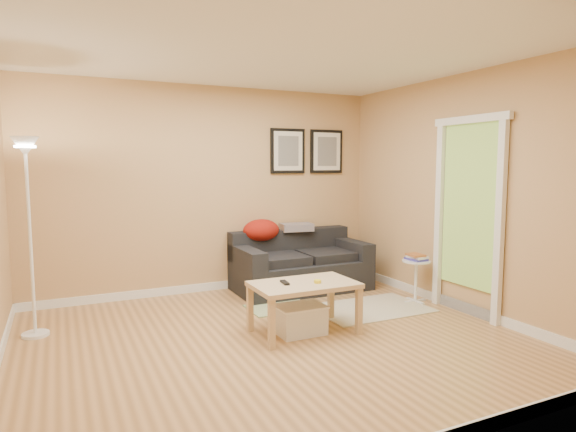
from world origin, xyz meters
The scene contains 22 objects.
floor centered at (0.00, 0.00, 0.00)m, with size 4.50×4.50×0.00m, color tan.
ceiling centered at (0.00, 0.00, 2.60)m, with size 4.50×4.50×0.00m, color white.
wall_back centered at (0.00, 2.00, 1.30)m, with size 4.50×4.50×0.00m, color tan.
wall_front centered at (0.00, -2.00, 1.30)m, with size 4.50×4.50×0.00m, color tan.
wall_right centered at (2.25, 0.00, 1.30)m, with size 4.00×4.00×0.00m, color tan.
baseboard_back centered at (0.00, 1.99, 0.05)m, with size 4.50×0.02×0.10m, color white.
baseboard_right centered at (2.24, 0.00, 0.05)m, with size 0.02×4.00×0.10m, color white.
sofa centered at (1.06, 1.53, 0.38)m, with size 1.70×0.90×0.75m, color black, non-canonical shape.
red_throw centered at (0.62, 1.81, 0.77)m, with size 0.48×0.36×0.28m, color maroon, non-canonical shape.
plaid_throw centered at (1.14, 1.82, 0.78)m, with size 0.42×0.26×0.10m, color tan, non-canonical shape.
framed_print_left centered at (1.08, 1.98, 1.80)m, with size 0.50×0.04×0.60m, color black, non-canonical shape.
framed_print_right centered at (1.68, 1.98, 1.80)m, with size 0.50×0.04×0.60m, color black, non-canonical shape.
area_rug centered at (1.38, 0.42, 0.01)m, with size 1.25×0.85×0.01m, color beige.
green_runner centered at (0.46, 0.90, 0.01)m, with size 0.70×0.50×0.01m, color #668C4C.
coffee_table centered at (0.35, 0.06, 0.25)m, with size 0.99×0.60×0.49m, color tan, non-canonical shape.
remote_control centered at (0.16, 0.10, 0.50)m, with size 0.05×0.16×0.02m, color black.
tape_roll centered at (0.45, -0.01, 0.51)m, with size 0.07×0.07×0.03m, color yellow.
storage_bin centered at (0.30, 0.05, 0.14)m, with size 0.46×0.34×0.28m, color white, non-canonical shape.
side_table centered at (2.02, 0.43, 0.25)m, with size 0.33×0.33×0.50m, color white, non-canonical shape.
book_stack centered at (2.03, 0.45, 0.54)m, with size 0.18×0.23×0.07m, color #342F8E, non-canonical shape.
floor_lamp centered at (-2.00, 1.07, 0.89)m, with size 0.24×0.24×1.88m, color white, non-canonical shape.
doorway centered at (2.20, -0.15, 1.02)m, with size 0.12×1.01×2.13m, color white, non-canonical shape.
Camera 1 is at (-1.75, -3.99, 1.62)m, focal length 30.33 mm.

